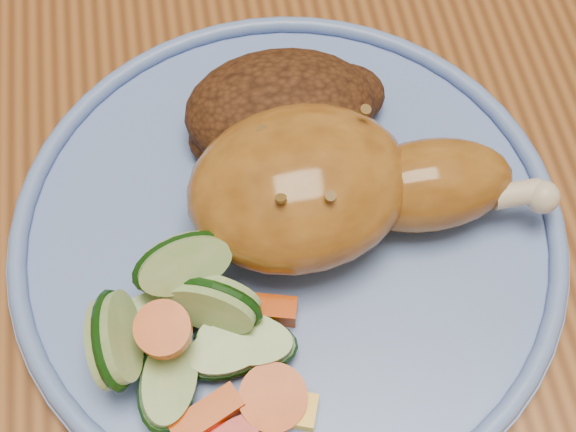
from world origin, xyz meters
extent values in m
cube|color=brown|center=(0.00, 0.00, 0.73)|extent=(0.90, 1.40, 0.04)
cylinder|color=#4C2D16|center=(-0.18, 0.37, 0.21)|extent=(0.04, 0.04, 0.41)
cylinder|color=#4C2D16|center=(0.18, 0.37, 0.21)|extent=(0.04, 0.04, 0.41)
cylinder|color=#6282D1|center=(-0.10, -0.06, 0.76)|extent=(0.30, 0.30, 0.01)
torus|color=#6282D1|center=(-0.10, -0.06, 0.77)|extent=(0.29, 0.29, 0.01)
ellipsoid|color=#A26422|center=(-0.10, -0.06, 0.79)|extent=(0.12, 0.11, 0.06)
ellipsoid|color=#A26422|center=(-0.03, -0.06, 0.78)|extent=(0.09, 0.05, 0.05)
sphere|color=beige|center=(0.03, -0.08, 0.78)|extent=(0.02, 0.02, 0.02)
ellipsoid|color=#422210|center=(-0.10, 0.00, 0.78)|extent=(0.11, 0.08, 0.05)
ellipsoid|color=#422210|center=(-0.06, 0.01, 0.77)|extent=(0.05, 0.04, 0.03)
ellipsoid|color=#422210|center=(-0.13, -0.01, 0.77)|extent=(0.04, 0.04, 0.02)
cube|color=#E5A507|center=(-0.12, -0.16, 0.77)|extent=(0.02, 0.02, 0.01)
cylinder|color=#DD4A07|center=(-0.17, -0.12, 0.79)|extent=(0.03, 0.03, 0.02)
cylinder|color=#DD4A07|center=(-0.13, -0.15, 0.77)|extent=(0.03, 0.03, 0.02)
cube|color=#DD4A07|center=(-0.16, -0.16, 0.77)|extent=(0.04, 0.03, 0.01)
cube|color=#DD4A07|center=(-0.12, -0.11, 0.77)|extent=(0.03, 0.02, 0.01)
cylinder|color=#A6C47F|center=(-0.14, -0.13, 0.77)|extent=(0.06, 0.06, 0.02)
cylinder|color=#A6C47F|center=(-0.15, -0.11, 0.78)|extent=(0.05, 0.05, 0.05)
cylinder|color=#A6C47F|center=(-0.18, -0.11, 0.77)|extent=(0.06, 0.06, 0.02)
cylinder|color=#A6C47F|center=(-0.16, -0.09, 0.79)|extent=(0.05, 0.05, 0.04)
cylinder|color=#A6C47F|center=(-0.17, -0.14, 0.77)|extent=(0.06, 0.06, 0.03)
cylinder|color=#A6C47F|center=(-0.19, -0.12, 0.79)|extent=(0.04, 0.05, 0.05)
cylinder|color=#A6C47F|center=(-0.13, -0.12, 0.77)|extent=(0.06, 0.06, 0.02)
camera|label=1|loc=(-0.14, -0.26, 1.14)|focal=50.00mm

